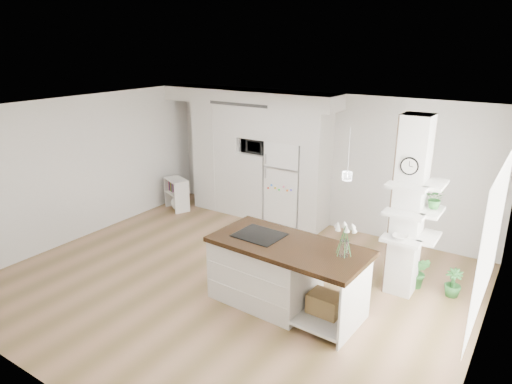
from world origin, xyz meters
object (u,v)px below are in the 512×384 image
at_px(bookshelf, 177,196).
at_px(refrigerator, 288,182).
at_px(kitchen_island, 273,270).
at_px(floor_plant_a, 419,272).

bearing_deg(bookshelf, refrigerator, 40.18).
xyz_separation_m(kitchen_island, bookshelf, (-3.80, 2.12, -0.20)).
bearing_deg(floor_plant_a, kitchen_island, -137.07).
bearing_deg(refrigerator, bookshelf, -163.81).
relative_size(refrigerator, bookshelf, 2.45).
relative_size(kitchen_island, floor_plant_a, 4.26).
xyz_separation_m(refrigerator, kitchen_island, (1.35, -2.83, -0.36)).
relative_size(bookshelf, floor_plant_a, 1.35).
distance_m(bookshelf, floor_plant_a, 5.52).
height_order(kitchen_island, floor_plant_a, kitchen_island).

